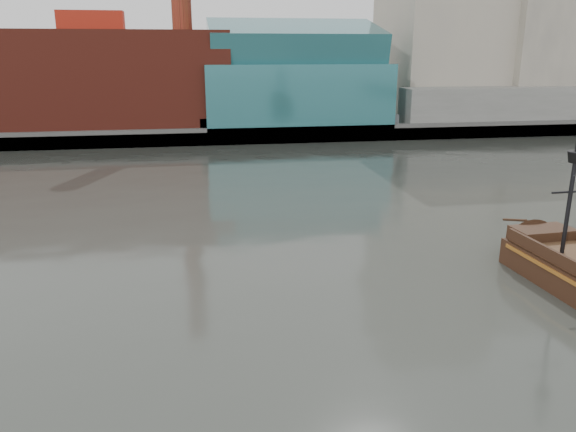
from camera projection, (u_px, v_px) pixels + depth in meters
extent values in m
plane|color=#282B26|center=(349.00, 341.00, 28.31)|extent=(400.00, 400.00, 0.00)
cube|color=slate|center=(227.00, 117.00, 114.95)|extent=(220.00, 60.00, 2.00)
cube|color=#4C4C49|center=(240.00, 136.00, 86.99)|extent=(220.00, 1.00, 2.60)
cube|color=maroon|center=(97.00, 80.00, 90.07)|extent=(42.00, 18.00, 15.00)
cube|color=#29686E|center=(294.00, 94.00, 94.08)|extent=(30.00, 16.00, 10.00)
cube|color=#A29A88|center=(544.00, 11.00, 103.56)|extent=(18.00, 18.00, 38.00)
cube|color=slate|center=(514.00, 105.00, 97.04)|extent=(40.00, 6.00, 6.00)
cube|color=#29686E|center=(295.00, 44.00, 91.81)|extent=(28.00, 14.94, 8.78)
cube|color=black|center=(542.00, 234.00, 37.79)|extent=(3.97, 2.36, 0.91)
cylinder|color=black|center=(570.00, 198.00, 33.87)|extent=(0.27, 0.27, 7.11)
cone|color=black|center=(576.00, 157.00, 33.17)|extent=(1.05, 1.05, 0.64)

